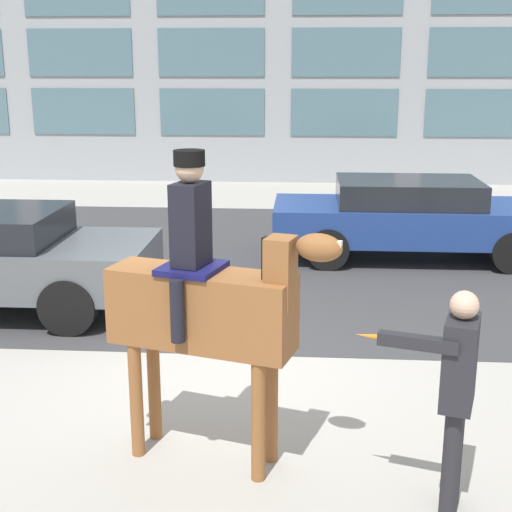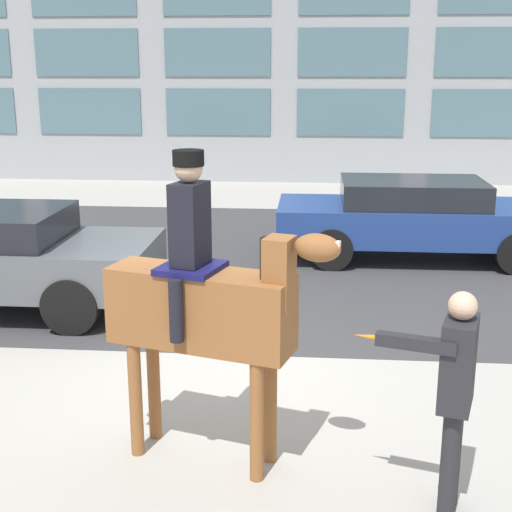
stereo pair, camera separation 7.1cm
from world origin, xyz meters
name	(u,v)px [view 2 (the right image)]	position (x,y,z in m)	size (l,w,h in m)	color
ground_plane	(229,373)	(0.00, 0.00, 0.00)	(80.00, 80.00, 0.00)	#9E9B93
road_surface	(262,257)	(0.00, 4.75, 0.00)	(24.61, 8.50, 0.01)	#38383A
mounted_horse_lead	(205,302)	(0.03, -1.69, 1.37)	(1.91, 0.85, 2.56)	brown
pedestrian_bystander	(454,386)	(1.88, -2.25, 0.99)	(0.90, 0.45, 1.69)	#232328
street_car_far_lane	(417,217)	(2.59, 4.89, 0.73)	(4.67, 1.81, 1.34)	navy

